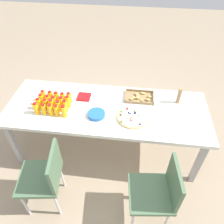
{
  "coord_description": "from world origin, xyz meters",
  "views": [
    {
      "loc": [
        0.29,
        -1.79,
        2.37
      ],
      "look_at": [
        0.07,
        -0.08,
        0.76
      ],
      "focal_mm": 34.59,
      "sensor_mm": 36.0,
      "label": 1
    }
  ],
  "objects_px": {
    "chair_near_left": "(45,175)",
    "juice_bottle_12": "(54,102)",
    "juice_bottle_3": "(56,111)",
    "juice_bottle_18": "(63,98)",
    "plate_stack": "(96,114)",
    "juice_bottle_11": "(48,100)",
    "juice_bottle_0": "(36,108)",
    "juice_bottle_17": "(57,97)",
    "juice_bottle_15": "(44,96)",
    "cardboard_tube": "(179,96)",
    "juice_bottle_14": "(68,102)",
    "fruit_pizza": "(132,117)",
    "juice_bottle_8": "(59,106)",
    "juice_bottle_4": "(64,111)",
    "juice_bottle_13": "(61,102)",
    "juice_bottle_1": "(44,109)",
    "juice_bottle_9": "(65,106)",
    "party_table": "(106,112)",
    "juice_bottle_2": "(51,110)",
    "napkin_stack": "(84,97)",
    "chair_near_right": "(159,191)",
    "juice_bottle_19": "(69,98)",
    "snack_tray": "(140,97)",
    "juice_bottle_16": "(51,97)",
    "juice_bottle_7": "(52,105)",
    "juice_bottle_10": "(42,100)",
    "juice_bottle_6": "(46,105)",
    "juice_bottle_5": "(39,104)"
  },
  "relations": [
    {
      "from": "chair_near_left",
      "to": "juice_bottle_7",
      "type": "relative_size",
      "value": 5.54
    },
    {
      "from": "chair_near_left",
      "to": "juice_bottle_0",
      "type": "relative_size",
      "value": 5.7
    },
    {
      "from": "party_table",
      "to": "juice_bottle_16",
      "type": "distance_m",
      "value": 0.67
    },
    {
      "from": "chair_near_left",
      "to": "juice_bottle_11",
      "type": "xyz_separation_m",
      "value": [
        -0.17,
        0.75,
        0.3
      ]
    },
    {
      "from": "juice_bottle_12",
      "to": "juice_bottle_19",
      "type": "relative_size",
      "value": 0.96
    },
    {
      "from": "party_table",
      "to": "cardboard_tube",
      "type": "distance_m",
      "value": 0.84
    },
    {
      "from": "juice_bottle_6",
      "to": "snack_tray",
      "type": "distance_m",
      "value": 1.08
    },
    {
      "from": "juice_bottle_7",
      "to": "napkin_stack",
      "type": "distance_m",
      "value": 0.4
    },
    {
      "from": "juice_bottle_15",
      "to": "snack_tray",
      "type": "distance_m",
      "value": 1.12
    },
    {
      "from": "chair_near_left",
      "to": "juice_bottle_2",
      "type": "bearing_deg",
      "value": 0.38
    },
    {
      "from": "plate_stack",
      "to": "juice_bottle_11",
      "type": "bearing_deg",
      "value": 168.94
    },
    {
      "from": "juice_bottle_5",
      "to": "juice_bottle_16",
      "type": "height_order",
      "value": "juice_bottle_5"
    },
    {
      "from": "party_table",
      "to": "juice_bottle_13",
      "type": "distance_m",
      "value": 0.52
    },
    {
      "from": "juice_bottle_3",
      "to": "juice_bottle_18",
      "type": "height_order",
      "value": "juice_bottle_3"
    },
    {
      "from": "juice_bottle_17",
      "to": "plate_stack",
      "type": "distance_m",
      "value": 0.53
    },
    {
      "from": "juice_bottle_17",
      "to": "juice_bottle_18",
      "type": "xyz_separation_m",
      "value": [
        0.07,
        0.0,
        -0.0
      ]
    },
    {
      "from": "juice_bottle_1",
      "to": "juice_bottle_9",
      "type": "xyz_separation_m",
      "value": [
        0.22,
        0.07,
        0.01
      ]
    },
    {
      "from": "chair_near_left",
      "to": "juice_bottle_8",
      "type": "xyz_separation_m",
      "value": [
        -0.03,
        0.67,
        0.3
      ]
    },
    {
      "from": "juice_bottle_15",
      "to": "cardboard_tube",
      "type": "bearing_deg",
      "value": 5.9
    },
    {
      "from": "chair_near_left",
      "to": "chair_near_right",
      "type": "distance_m",
      "value": 1.08
    },
    {
      "from": "juice_bottle_14",
      "to": "fruit_pizza",
      "type": "bearing_deg",
      "value": -7.71
    },
    {
      "from": "juice_bottle_2",
      "to": "napkin_stack",
      "type": "xyz_separation_m",
      "value": [
        0.29,
        0.33,
        -0.06
      ]
    },
    {
      "from": "juice_bottle_2",
      "to": "juice_bottle_4",
      "type": "relative_size",
      "value": 0.97
    },
    {
      "from": "juice_bottle_8",
      "to": "cardboard_tube",
      "type": "xyz_separation_m",
      "value": [
        1.32,
        0.3,
        0.03
      ]
    },
    {
      "from": "juice_bottle_7",
      "to": "juice_bottle_17",
      "type": "height_order",
      "value": "juice_bottle_7"
    },
    {
      "from": "juice_bottle_13",
      "to": "cardboard_tube",
      "type": "relative_size",
      "value": 0.68
    },
    {
      "from": "juice_bottle_1",
      "to": "plate_stack",
      "type": "bearing_deg",
      "value": 4.01
    },
    {
      "from": "juice_bottle_19",
      "to": "snack_tray",
      "type": "distance_m",
      "value": 0.82
    },
    {
      "from": "juice_bottle_4",
      "to": "juice_bottle_13",
      "type": "relative_size",
      "value": 1.12
    },
    {
      "from": "juice_bottle_11",
      "to": "napkin_stack",
      "type": "distance_m",
      "value": 0.41
    },
    {
      "from": "juice_bottle_12",
      "to": "juice_bottle_14",
      "type": "distance_m",
      "value": 0.16
    },
    {
      "from": "juice_bottle_16",
      "to": "juice_bottle_19",
      "type": "xyz_separation_m",
      "value": [
        0.22,
        0.0,
        -0.0
      ]
    },
    {
      "from": "juice_bottle_12",
      "to": "cardboard_tube",
      "type": "bearing_deg",
      "value": 9.51
    },
    {
      "from": "juice_bottle_2",
      "to": "cardboard_tube",
      "type": "xyz_separation_m",
      "value": [
        1.38,
        0.38,
        0.03
      ]
    },
    {
      "from": "plate_stack",
      "to": "juice_bottle_19",
      "type": "bearing_deg",
      "value": 152.33
    },
    {
      "from": "snack_tray",
      "to": "juice_bottle_8",
      "type": "bearing_deg",
      "value": -159.36
    },
    {
      "from": "chair_near_left",
      "to": "juice_bottle_12",
      "type": "height_order",
      "value": "juice_bottle_12"
    },
    {
      "from": "party_table",
      "to": "juice_bottle_15",
      "type": "xyz_separation_m",
      "value": [
        -0.73,
        0.04,
        0.13
      ]
    },
    {
      "from": "juice_bottle_15",
      "to": "juice_bottle_19",
      "type": "distance_m",
      "value": 0.3
    },
    {
      "from": "juice_bottle_1",
      "to": "juice_bottle_2",
      "type": "distance_m",
      "value": 0.08
    },
    {
      "from": "juice_bottle_9",
      "to": "juice_bottle_17",
      "type": "relative_size",
      "value": 1.09
    },
    {
      "from": "juice_bottle_10",
      "to": "cardboard_tube",
      "type": "relative_size",
      "value": 0.76
    },
    {
      "from": "juice_bottle_8",
      "to": "juice_bottle_11",
      "type": "relative_size",
      "value": 1.02
    },
    {
      "from": "chair_near_right",
      "to": "party_table",
      "type": "bearing_deg",
      "value": 29.81
    },
    {
      "from": "juice_bottle_9",
      "to": "juice_bottle_14",
      "type": "distance_m",
      "value": 0.08
    },
    {
      "from": "juice_bottle_9",
      "to": "juice_bottle_16",
      "type": "relative_size",
      "value": 1.07
    },
    {
      "from": "juice_bottle_9",
      "to": "juice_bottle_17",
      "type": "height_order",
      "value": "juice_bottle_9"
    },
    {
      "from": "juice_bottle_16",
      "to": "juice_bottle_14",
      "type": "bearing_deg",
      "value": -17.16
    },
    {
      "from": "juice_bottle_13",
      "to": "juice_bottle_19",
      "type": "relative_size",
      "value": 0.94
    },
    {
      "from": "juice_bottle_17",
      "to": "juice_bottle_11",
      "type": "bearing_deg",
      "value": -140.59
    }
  ]
}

